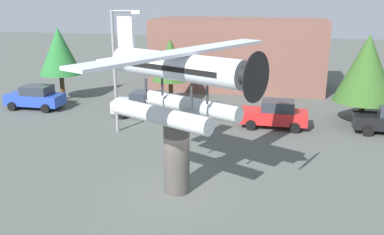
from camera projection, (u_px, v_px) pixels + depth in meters
The scene contains 11 objects.
ground_plane at pixel (177, 191), 18.12m from camera, with size 140.00×140.00×0.00m, color #515651.
display_pedestal at pixel (177, 156), 17.66m from camera, with size 1.10×1.10×3.28m, color #4C4742.
floatplane_monument at pixel (178, 79), 16.65m from camera, with size 7.14×9.84×4.00m.
car_near_blue at pixel (36, 97), 30.94m from camera, with size 4.20×2.02×1.76m.
car_mid_silver at pixel (144, 104), 28.92m from camera, with size 4.20×2.02×1.76m.
car_far_red at pixel (275, 114), 26.57m from camera, with size 4.20×2.02×1.76m.
streetlight_primary at pixel (117, 62), 24.85m from camera, with size 1.84×0.28×7.36m.
storefront_building at pixel (239, 53), 37.84m from camera, with size 15.01×6.81×6.11m, color brown.
tree_west at pixel (59, 51), 32.86m from camera, with size 3.30×3.30×5.74m.
tree_east at pixel (170, 60), 32.11m from camera, with size 2.88×2.88×4.96m.
tree_center_back at pixel (367, 68), 26.51m from camera, with size 3.87×3.87×5.83m.
Camera 1 is at (4.20, -15.96, 8.16)m, focal length 39.21 mm.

